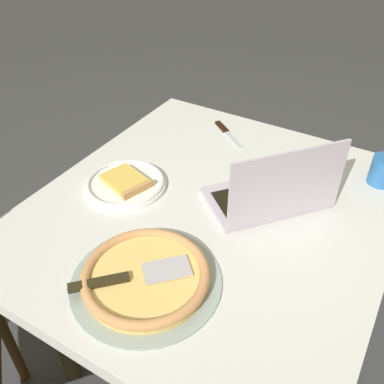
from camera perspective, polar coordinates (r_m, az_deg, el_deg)
name	(u,v)px	position (r m, az deg, el deg)	size (l,w,h in m)	color
ground_plane	(206,343)	(1.83, 1.96, -19.61)	(12.00, 12.00, 0.00)	#3F4041
dining_table	(211,226)	(1.33, 2.54, -4.59)	(1.14, 1.02, 0.72)	silver
laptop	(272,193)	(1.27, 10.73, -0.18)	(0.40, 0.39, 0.24)	#BFB2C1
pizza_plate	(126,183)	(1.37, -8.88, 1.16)	(0.26, 0.26, 0.04)	white
pizza_tray	(146,277)	(1.06, -6.16, -11.30)	(0.37, 0.37, 0.04)	#92A29A
table_knife	(226,131)	(1.65, 4.57, 8.11)	(0.14, 0.17, 0.01)	#B2C1C5
drink_cup	(383,170)	(1.48, 24.25, 2.68)	(0.08, 0.08, 0.10)	#2B6AAD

